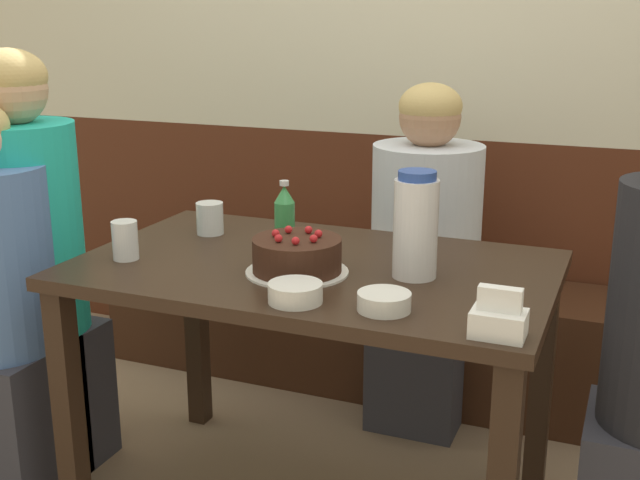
{
  "coord_description": "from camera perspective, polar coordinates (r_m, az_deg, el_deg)",
  "views": [
    {
      "loc": [
        0.77,
        -1.84,
        1.37
      ],
      "look_at": [
        -0.0,
        0.05,
        0.78
      ],
      "focal_mm": 45.0,
      "sensor_mm": 36.0,
      "label": 1
    }
  ],
  "objects": [
    {
      "name": "person_dark_striped",
      "position": [
        2.68,
        7.45,
        -1.58
      ],
      "size": [
        0.36,
        0.36,
        1.15
      ],
      "rotation": [
        0.0,
        0.0,
        -1.57
      ],
      "color": "#33333D",
      "rests_on": "ground_plane"
    },
    {
      "name": "back_wall",
      "position": [
        2.99,
        7.52,
        13.58
      ],
      "size": [
        4.8,
        0.04,
        2.5
      ],
      "color": "#4C2314",
      "rests_on": "ground_plane"
    },
    {
      "name": "bench_seat",
      "position": [
        3.01,
        5.72,
        -6.62
      ],
      "size": [
        2.32,
        0.38,
        0.43
      ],
      "color": "#381E11",
      "rests_on": "ground_plane"
    },
    {
      "name": "person_pale_blue_shirt",
      "position": [
        2.52,
        -19.96,
        -2.37
      ],
      "size": [
        0.34,
        0.33,
        1.27
      ],
      "color": "#33333D",
      "rests_on": "ground_plane"
    },
    {
      "name": "bowl_soup_white",
      "position": [
        1.81,
        -1.77,
        -3.76
      ],
      "size": [
        0.12,
        0.12,
        0.04
      ],
      "color": "white",
      "rests_on": "dining_table"
    },
    {
      "name": "birthday_cake",
      "position": [
        2.0,
        -1.65,
        -1.15
      ],
      "size": [
        0.26,
        0.26,
        0.11
      ],
      "color": "white",
      "rests_on": "dining_table"
    },
    {
      "name": "soju_bottle",
      "position": [
        2.23,
        -2.53,
        1.78
      ],
      "size": [
        0.06,
        0.06,
        0.19
      ],
      "color": "#388E4C",
      "rests_on": "dining_table"
    },
    {
      "name": "glass_tumbler_short",
      "position": [
        2.17,
        -13.69,
        -0.01
      ],
      "size": [
        0.07,
        0.07,
        0.1
      ],
      "color": "silver",
      "rests_on": "dining_table"
    },
    {
      "name": "bowl_rice_small",
      "position": [
        1.77,
        4.58,
        -4.38
      ],
      "size": [
        0.12,
        0.12,
        0.04
      ],
      "color": "white",
      "rests_on": "dining_table"
    },
    {
      "name": "glass_water_tall",
      "position": [
        2.38,
        -7.84,
        1.54
      ],
      "size": [
        0.08,
        0.08,
        0.09
      ],
      "color": "silver",
      "rests_on": "dining_table"
    },
    {
      "name": "water_pitcher",
      "position": [
        1.96,
        6.81,
        1.02
      ],
      "size": [
        0.11,
        0.11,
        0.27
      ],
      "color": "white",
      "rests_on": "dining_table"
    },
    {
      "name": "napkin_holder",
      "position": [
        1.66,
        12.59,
        -5.49
      ],
      "size": [
        0.11,
        0.08,
        0.11
      ],
      "color": "white",
      "rests_on": "dining_table"
    },
    {
      "name": "dining_table",
      "position": [
        2.12,
        -0.42,
        -4.36
      ],
      "size": [
        1.23,
        0.76,
        0.73
      ],
      "color": "black",
      "rests_on": "ground_plane"
    }
  ]
}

